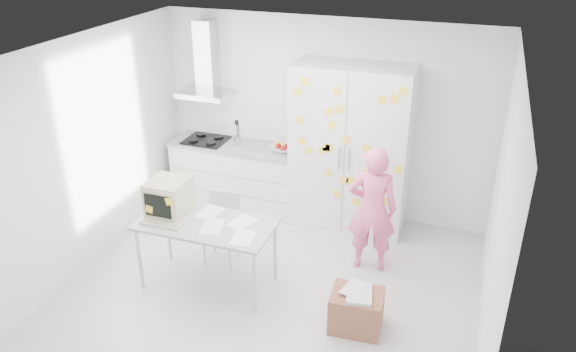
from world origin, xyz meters
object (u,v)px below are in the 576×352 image
(person, at_px, (372,210))
(chair, at_px, (223,223))
(desk, at_px, (182,208))
(cardboard_box, at_px, (356,310))

(person, xyz_separation_m, chair, (-1.71, -0.42, -0.28))
(desk, relative_size, cardboard_box, 2.76)
(desk, bearing_deg, chair, 64.04)
(desk, xyz_separation_m, chair, (0.24, 0.49, -0.42))
(desk, distance_m, chair, 0.69)
(person, height_order, chair, person)
(chair, xyz_separation_m, cardboard_box, (1.82, -0.70, -0.28))
(person, bearing_deg, chair, 4.60)
(person, xyz_separation_m, desk, (-1.95, -0.91, 0.13))
(desk, xyz_separation_m, cardboard_box, (2.06, -0.21, -0.69))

